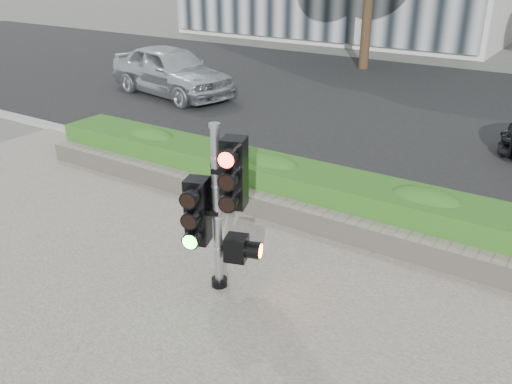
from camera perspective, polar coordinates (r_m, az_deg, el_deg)
ground at (r=7.20m, az=-1.06°, el=-10.06°), size 120.00×120.00×0.00m
road at (r=15.82m, az=19.94°, el=7.78°), size 60.00×13.00×0.02m
curb at (r=9.61m, az=9.55°, el=-0.80°), size 60.00×0.25×0.12m
stone_wall at (r=8.52m, az=6.13°, el=-2.90°), size 12.00×0.32×0.34m
hedge at (r=8.98m, az=8.10°, el=-0.35°), size 12.00×1.00×0.68m
traffic_signal at (r=6.64m, az=-3.81°, el=-0.87°), size 0.80×0.69×2.20m
car_silver at (r=16.89m, az=-8.92°, el=12.51°), size 4.64×2.60×1.49m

